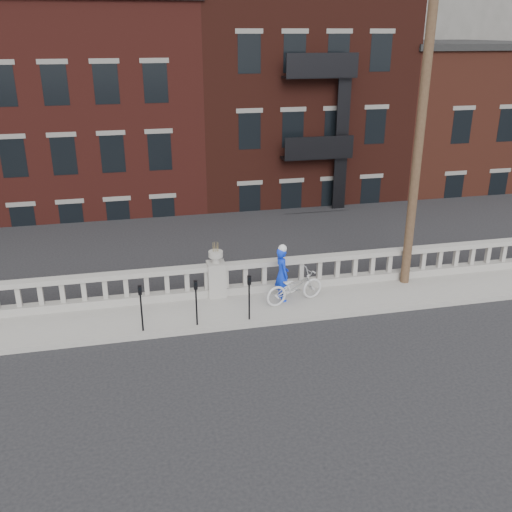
{
  "coord_description": "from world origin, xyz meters",
  "views": [
    {
      "loc": [
        -2.36,
        -12.07,
        7.85
      ],
      "look_at": [
        1.09,
        3.2,
        1.66
      ],
      "focal_mm": 40.0,
      "sensor_mm": 36.0,
      "label": 1
    }
  ],
  "objects": [
    {
      "name": "planter_pedestal",
      "position": [
        0.0,
        3.95,
        0.83
      ],
      "size": [
        0.55,
        0.55,
        1.76
      ],
      "color": "gray",
      "rests_on": "sidewalk"
    },
    {
      "name": "balustrade",
      "position": [
        0.0,
        3.95,
        0.64
      ],
      "size": [
        28.0,
        0.34,
        1.03
      ],
      "color": "gray",
      "rests_on": "sidewalk"
    },
    {
      "name": "sidewalk",
      "position": [
        0.0,
        3.0,
        0.07
      ],
      "size": [
        32.0,
        2.2,
        0.15
      ],
      "primitive_type": "cube",
      "color": "gray",
      "rests_on": "ground"
    },
    {
      "name": "ground",
      "position": [
        0.0,
        0.0,
        0.0
      ],
      "size": [
        120.0,
        120.0,
        0.0
      ],
      "primitive_type": "plane",
      "color": "black",
      "rests_on": "ground"
    },
    {
      "name": "lower_level",
      "position": [
        0.56,
        23.04,
        2.63
      ],
      "size": [
        80.0,
        44.0,
        20.8
      ],
      "color": "#605E59",
      "rests_on": "ground"
    },
    {
      "name": "parking_meter_a",
      "position": [
        -2.34,
        2.15,
        1.0
      ],
      "size": [
        0.1,
        0.09,
        1.36
      ],
      "color": "black",
      "rests_on": "sidewalk"
    },
    {
      "name": "cyclist",
      "position": [
        1.9,
        3.2,
        1.0
      ],
      "size": [
        0.47,
        0.66,
        1.69
      ],
      "primitive_type": "imported",
      "rotation": [
        0.0,
        0.0,
        1.68
      ],
      "color": "#0E2FD2",
      "rests_on": "sidewalk"
    },
    {
      "name": "parking_meter_b",
      "position": [
        -0.84,
        2.15,
        1.0
      ],
      "size": [
        0.1,
        0.09,
        1.36
      ],
      "color": "black",
      "rests_on": "sidewalk"
    },
    {
      "name": "utility_pole",
      "position": [
        6.2,
        3.6,
        5.24
      ],
      "size": [
        1.6,
        0.28,
        10.0
      ],
      "color": "#422D1E",
      "rests_on": "sidewalk"
    },
    {
      "name": "parking_meter_c",
      "position": [
        0.66,
        2.15,
        1.0
      ],
      "size": [
        0.1,
        0.09,
        1.36
      ],
      "color": "black",
      "rests_on": "sidewalk"
    },
    {
      "name": "bicycle",
      "position": [
        2.23,
        2.96,
        0.65
      ],
      "size": [
        2.02,
        1.13,
        1.01
      ],
      "primitive_type": "imported",
      "rotation": [
        0.0,
        0.0,
        1.83
      ],
      "color": "silver",
      "rests_on": "sidewalk"
    }
  ]
}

